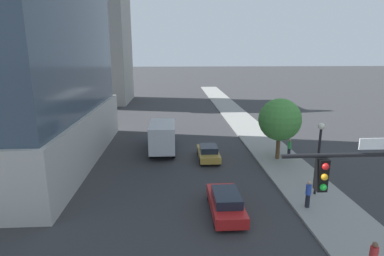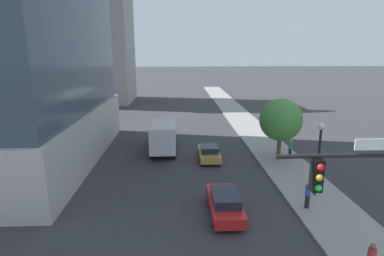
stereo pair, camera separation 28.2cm
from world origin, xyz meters
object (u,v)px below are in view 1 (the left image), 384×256
at_px(car_gold, 208,153).
at_px(street_lamp, 319,147).
at_px(pedestrian_blue_shirt, 308,194).
at_px(traffic_light_pole, 375,204).
at_px(street_tree, 280,120).
at_px(construction_building, 83,13).
at_px(pedestrian_green_shirt, 289,148).
at_px(car_red, 226,203).
at_px(box_truck, 163,135).

bearing_deg(car_gold, street_lamp, -50.04).
xyz_separation_m(street_lamp, pedestrian_blue_shirt, (-1.30, -1.80, -2.45)).
distance_m(traffic_light_pole, street_tree, 18.00).
bearing_deg(traffic_light_pole, construction_building, 113.35).
bearing_deg(car_gold, street_tree, -3.81).
relative_size(car_gold, pedestrian_green_shirt, 2.46).
distance_m(traffic_light_pole, street_lamp, 10.93).
bearing_deg(street_lamp, car_red, -162.68).
relative_size(construction_building, traffic_light_pole, 5.47).
relative_size(street_lamp, street_tree, 0.91).
relative_size(traffic_light_pole, street_lamp, 1.39).
relative_size(traffic_light_pole, box_truck, 0.98).
distance_m(street_lamp, box_truck, 15.22).
height_order(car_gold, pedestrian_blue_shirt, pedestrian_blue_shirt).
bearing_deg(street_lamp, pedestrian_blue_shirt, -125.85).
bearing_deg(street_lamp, car_gold, 129.96).
bearing_deg(traffic_light_pole, pedestrian_blue_shirt, 78.07).
xyz_separation_m(street_tree, car_red, (-6.30, -9.38, -3.05)).
distance_m(car_gold, pedestrian_blue_shirt, 10.90).
height_order(traffic_light_pole, pedestrian_blue_shirt, traffic_light_pole).
bearing_deg(car_gold, box_truck, 145.71).
height_order(construction_building, street_lamp, construction_building).
bearing_deg(pedestrian_green_shirt, street_lamp, -97.20).
bearing_deg(construction_building, pedestrian_green_shirt, -52.46).
xyz_separation_m(street_lamp, car_gold, (-6.51, 7.77, -2.82)).
bearing_deg(traffic_light_pole, car_gold, 100.59).
relative_size(street_lamp, pedestrian_blue_shirt, 2.85).
bearing_deg(pedestrian_blue_shirt, street_lamp, 54.15).
distance_m(car_red, pedestrian_green_shirt, 12.23).
bearing_deg(car_red, street_tree, 56.10).
distance_m(car_gold, box_truck, 5.20).
relative_size(construction_building, car_red, 7.99).
height_order(street_tree, pedestrian_blue_shirt, street_tree).
bearing_deg(car_red, traffic_light_pole, -67.90).
distance_m(construction_building, car_gold, 43.25).
bearing_deg(pedestrian_blue_shirt, pedestrian_green_shirt, 76.50).
xyz_separation_m(car_gold, pedestrian_green_shirt, (7.48, -0.12, 0.34)).
bearing_deg(street_tree, street_lamp, -88.37).
relative_size(car_gold, pedestrian_blue_shirt, 2.38).
height_order(traffic_light_pole, box_truck, traffic_light_pole).
xyz_separation_m(traffic_light_pole, box_truck, (-7.61, 21.03, -3.18)).
height_order(construction_building, box_truck, construction_building).
distance_m(street_tree, car_gold, 7.03).
height_order(construction_building, car_gold, construction_building).
height_order(traffic_light_pole, car_red, traffic_light_pole).
bearing_deg(street_lamp, traffic_light_pole, -106.71).
xyz_separation_m(construction_building, pedestrian_green_shirt, (27.08, -35.23, -15.59)).
bearing_deg(box_truck, car_gold, -34.29).
distance_m(box_truck, pedestrian_green_shirt, 12.09).
relative_size(street_lamp, car_red, 1.05).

